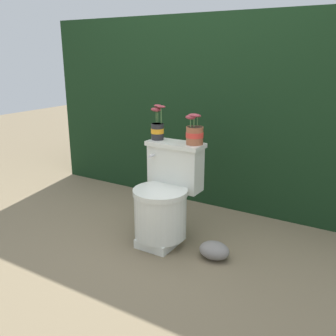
% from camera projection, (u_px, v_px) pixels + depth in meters
% --- Properties ---
extents(ground_plane, '(12.00, 12.00, 0.00)m').
position_uv_depth(ground_plane, '(157.00, 240.00, 2.69)').
color(ground_plane, '#75664C').
extents(hedge_backdrop, '(3.27, 1.09, 1.59)m').
position_uv_depth(hedge_backdrop, '(233.00, 107.00, 3.55)').
color(hedge_backdrop, black).
rests_on(hedge_backdrop, ground).
extents(toilet, '(0.41, 0.48, 0.69)m').
position_uv_depth(toilet, '(165.00, 200.00, 2.61)').
color(toilet, silver).
rests_on(toilet, ground).
extents(potted_plant_left, '(0.13, 0.10, 0.25)m').
position_uv_depth(potted_plant_left, '(157.00, 127.00, 2.67)').
color(potted_plant_left, '#262628').
rests_on(potted_plant_left, toilet).
extents(potted_plant_midleft, '(0.12, 0.12, 0.21)m').
position_uv_depth(potted_plant_midleft, '(194.00, 133.00, 2.53)').
color(potted_plant_midleft, '#9E5638').
rests_on(potted_plant_midleft, toilet).
extents(garden_stone, '(0.20, 0.16, 0.11)m').
position_uv_depth(garden_stone, '(214.00, 250.00, 2.44)').
color(garden_stone, gray).
rests_on(garden_stone, ground).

